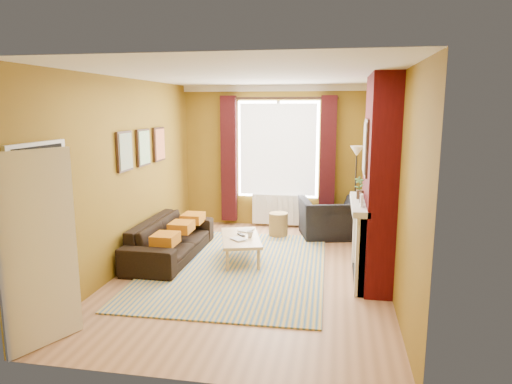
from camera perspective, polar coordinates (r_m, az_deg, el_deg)
ground at (r=6.78m, az=-0.38°, el=-9.99°), size 5.50×5.50×0.00m
room_walls at (r=6.61m, az=5.39°, el=1.83°), size 3.82×5.54×2.83m
striped_rug at (r=6.98m, az=-2.49°, el=-9.30°), size 2.69×3.68×0.02m
sofa at (r=7.45m, az=-10.62°, el=-5.77°), size 0.84×2.12×0.62m
armchair at (r=8.54m, az=9.35°, el=-3.25°), size 1.31×1.20×0.72m
coffee_table at (r=7.19m, az=-1.93°, el=-5.92°), size 0.86×1.26×0.38m
wicker_stool at (r=8.53m, az=2.80°, el=-4.09°), size 0.40×0.40×0.44m
floor_lamp at (r=8.47m, az=12.43°, el=3.24°), size 0.32×0.32×1.69m
book_a at (r=6.96m, az=-2.80°, el=-6.03°), size 0.29×0.29×0.02m
book_b at (r=7.57m, az=-1.85°, el=-4.67°), size 0.26×0.30×0.02m
mug at (r=7.14m, az=-0.74°, el=-5.28°), size 0.11×0.11×0.10m
tv_remote at (r=7.24m, az=-1.88°, el=-5.35°), size 0.15×0.17×0.02m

